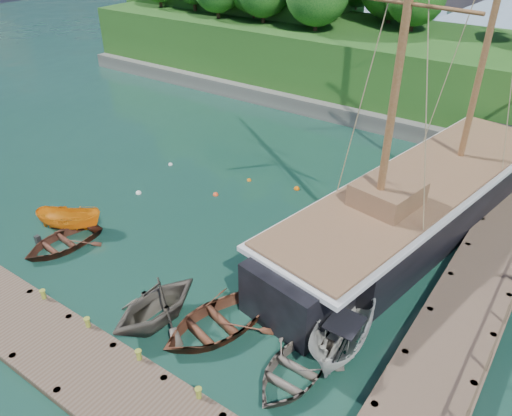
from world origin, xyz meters
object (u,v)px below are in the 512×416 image
Objects in this scene: rowboat_0 at (63,247)px; rowboat_2 at (216,329)px; cabin_boat_white at (342,348)px; motorboat_orange at (72,229)px; schooner at (417,206)px; rowboat_1 at (158,322)px; rowboat_3 at (293,376)px.

rowboat_2 is (10.40, 0.01, 0.00)m from rowboat_0.
rowboat_2 is at bearing 6.23° from rowboat_0.
cabin_boat_white reaches higher than rowboat_0.
rowboat_2 is 11.54m from motorboat_orange.
schooner is at bearing 88.14° from rowboat_2.
rowboat_0 is 10.40m from rowboat_2.
rowboat_0 is 8.11m from rowboat_1.
motorboat_orange is at bearing 173.81° from cabin_boat_white.
schooner is at bearing 47.58° from rowboat_0.
motorboat_orange reaches higher than rowboat_0.
rowboat_3 is 1.14× the size of motorboat_orange.
schooner reaches higher than cabin_boat_white.
cabin_boat_white is at bearing -75.38° from schooner.
motorboat_orange is at bearing 174.19° from rowboat_3.
rowboat_2 is 1.20× the size of rowboat_3.
schooner is at bearing 89.71° from rowboat_3.
cabin_boat_white is (4.85, 2.13, 0.00)m from rowboat_2.
schooner is (14.43, 12.72, 1.23)m from rowboat_0.
cabin_boat_white reaches higher than rowboat_3.
schooner reaches higher than rowboat_1.
rowboat_3 is at bearing -123.41° from motorboat_orange.
rowboat_3 is (3.97, -0.22, 0.00)m from rowboat_2.
cabin_boat_white is at bearing -114.85° from motorboat_orange.
schooner reaches higher than rowboat_2.
rowboat_2 is 5.30m from cabin_boat_white.
rowboat_3 reaches higher than rowboat_0.
rowboat_3 is (14.37, -0.22, 0.00)m from rowboat_0.
rowboat_0 is 19.28m from schooner.
rowboat_0 is 1.12× the size of motorboat_orange.
rowboat_2 is at bearing 176.76° from rowboat_3.
cabin_boat_white is (16.32, 0.79, 0.00)m from motorboat_orange.
rowboat_1 reaches higher than rowboat_0.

